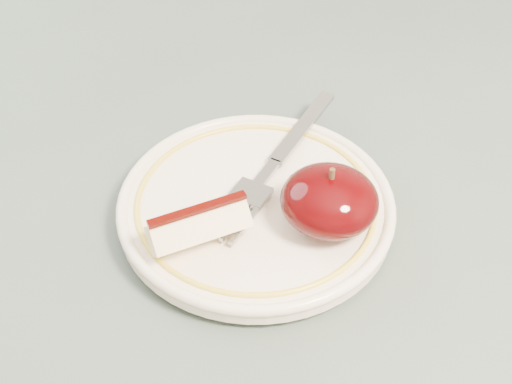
% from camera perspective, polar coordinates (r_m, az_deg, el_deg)
% --- Properties ---
extents(table, '(0.90, 0.90, 0.75)m').
position_cam_1_polar(table, '(0.61, -10.70, -8.94)').
color(table, brown).
rests_on(table, ground).
extents(plate, '(0.21, 0.21, 0.02)m').
position_cam_1_polar(plate, '(0.54, 0.00, -1.08)').
color(plate, '#F2E5CB').
rests_on(plate, table).
extents(apple_half, '(0.07, 0.07, 0.05)m').
position_cam_1_polar(apple_half, '(0.51, 5.89, -0.69)').
color(apple_half, black).
rests_on(apple_half, plate).
extents(apple_wedge, '(0.08, 0.07, 0.03)m').
position_cam_1_polar(apple_wedge, '(0.50, -4.60, -2.71)').
color(apple_wedge, beige).
rests_on(apple_wedge, plate).
extents(fork, '(0.08, 0.19, 0.00)m').
position_cam_1_polar(fork, '(0.56, 1.50, 2.33)').
color(fork, gray).
rests_on(fork, plate).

